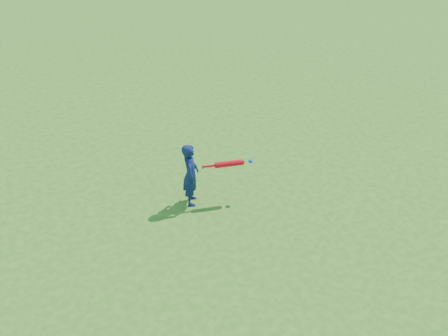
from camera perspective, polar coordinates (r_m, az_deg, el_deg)
name	(u,v)px	position (r m, az deg, el deg)	size (l,w,h in m)	color
ground	(233,195)	(7.70, 1.05, -3.14)	(80.00, 80.00, 0.00)	#346D1A
child	(191,175)	(7.30, -3.83, -0.75)	(0.36, 0.24, 0.99)	#101D4E
bat_swing	(231,164)	(7.28, 0.77, 0.51)	(0.75, 0.17, 0.09)	red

